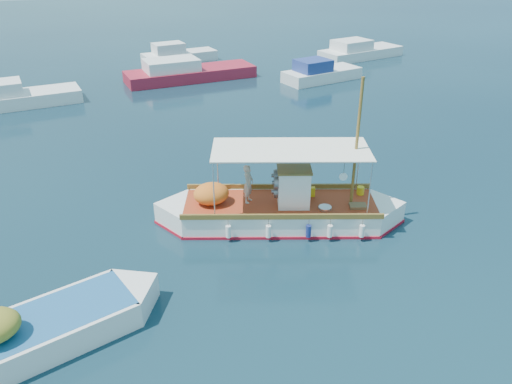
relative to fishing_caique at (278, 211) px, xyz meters
name	(u,v)px	position (x,y,z in m)	size (l,w,h in m)	color
ground	(273,221)	(-0.14, 0.18, -0.48)	(160.00, 160.00, 0.00)	black
fishing_caique	(278,211)	(0.00, 0.00, 0.00)	(8.64, 4.45, 5.55)	white
dinghy	(31,337)	(-8.16, -3.81, -0.13)	(6.65, 3.40, 1.70)	white
bg_boat_nw	(14,99)	(-10.30, 18.36, 0.01)	(7.59, 3.41, 1.80)	silver
bg_boat_n	(187,73)	(1.07, 21.18, 0.01)	(9.56, 3.73, 1.80)	maroon
bg_boat_ne	(320,74)	(10.12, 17.82, 0.01)	(6.11, 3.43, 1.80)	silver
bg_boat_e	(359,52)	(16.56, 23.66, 0.01)	(7.90, 4.24, 1.80)	silver
bg_boat_far_n	(177,56)	(1.54, 27.22, 0.01)	(6.33, 2.98, 1.80)	silver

